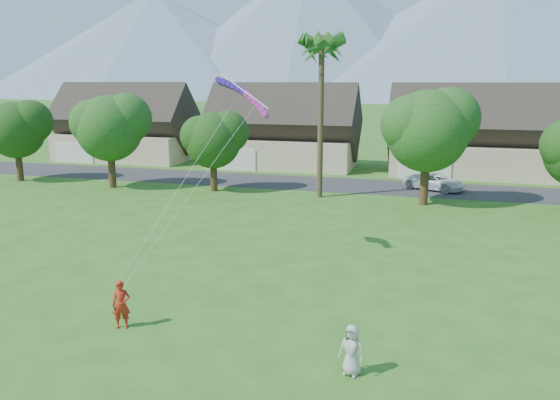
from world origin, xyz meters
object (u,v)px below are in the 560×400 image
(watcher, at_px, (352,350))
(parafoil_kite, at_px, (246,94))
(kite_flyer, at_px, (121,305))
(parked_car, at_px, (434,182))

(watcher, bearing_deg, parafoil_kite, 138.04)
(kite_flyer, relative_size, watcher, 1.11)
(kite_flyer, relative_size, parked_car, 0.37)
(parked_car, bearing_deg, kite_flyer, -177.18)
(kite_flyer, xyz_separation_m, watcher, (8.75, -0.95, -0.09))
(watcher, bearing_deg, parked_car, 99.13)
(kite_flyer, distance_m, parked_car, 32.40)
(parked_car, distance_m, parafoil_kite, 24.60)
(parked_car, bearing_deg, watcher, -161.43)
(kite_flyer, bearing_deg, parafoil_kite, 55.97)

